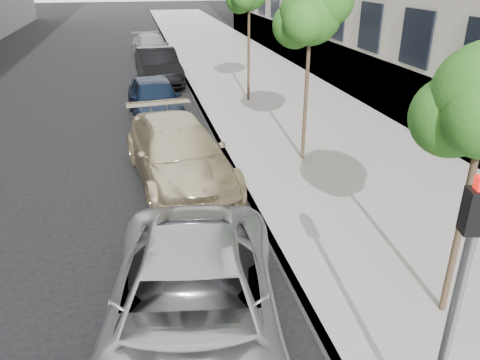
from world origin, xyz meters
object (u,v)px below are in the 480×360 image
object	(u,v)px
signal_pole	(458,294)
suv	(178,153)
tree_mid	(312,13)
sedan_rear	(151,47)
minivan	(192,310)
sedan_blue	(155,99)
sedan_black	(158,66)

from	to	relation	value
signal_pole	suv	size ratio (longest dim) A/B	0.61
tree_mid	sedan_rear	xyz separation A→B (m)	(-3.33, 17.55, -3.28)
tree_mid	minivan	xyz separation A→B (m)	(-3.90, -6.40, -3.24)
tree_mid	suv	distance (m)	4.78
sedan_blue	sedan_black	size ratio (longest dim) A/B	0.90
signal_pole	minivan	size ratio (longest dim) A/B	0.61
suv	sedan_rear	bearing A→B (deg)	82.21
suv	sedan_black	bearing A→B (deg)	81.88
tree_mid	sedan_blue	size ratio (longest dim) A/B	1.09
tree_mid	sedan_black	world-z (taller)	tree_mid
tree_mid	sedan_rear	bearing A→B (deg)	100.74
sedan_rear	signal_pole	bearing A→B (deg)	-93.32
signal_pole	sedan_rear	world-z (taller)	signal_pole
sedan_blue	sedan_black	xyz separation A→B (m)	(0.46, 5.72, 0.05)
tree_mid	signal_pole	bearing A→B (deg)	-100.49
minivan	sedan_rear	world-z (taller)	minivan
sedan_rear	tree_mid	bearing A→B (deg)	-86.46
signal_pole	minivan	xyz separation A→B (m)	(-2.34, 2.04, -1.43)
tree_mid	signal_pole	world-z (taller)	tree_mid
tree_mid	minivan	distance (m)	8.16
minivan	tree_mid	bearing A→B (deg)	67.78
sedan_rear	minivan	bearing A→B (deg)	-98.57
signal_pole	minivan	distance (m)	3.41
sedan_black	suv	bearing A→B (deg)	-95.79
sedan_blue	signal_pole	bearing A→B (deg)	-84.62
tree_mid	suv	xyz separation A→B (m)	(-3.51, -0.50, -3.21)
signal_pole	suv	distance (m)	8.29
suv	tree_mid	bearing A→B (deg)	0.95
sedan_blue	sedan_black	bearing A→B (deg)	81.51
minivan	sedan_rear	size ratio (longest dim) A/B	1.11
tree_mid	signal_pole	distance (m)	8.77
tree_mid	sedan_blue	xyz separation A→B (m)	(-3.78, 5.13, -3.23)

